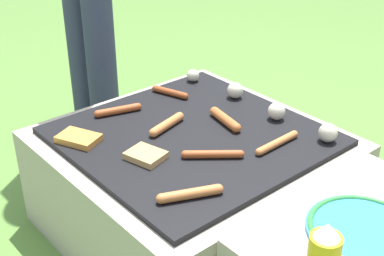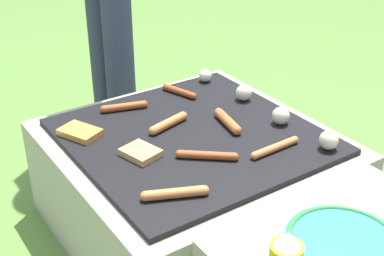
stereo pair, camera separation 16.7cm
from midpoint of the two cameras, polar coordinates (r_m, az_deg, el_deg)
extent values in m
plane|color=#567F38|center=(1.88, -2.58, -10.56)|extent=(14.00, 14.00, 0.00)
cube|color=#A89E8C|center=(1.78, -2.70, -6.15)|extent=(0.83, 0.83, 0.35)
cube|color=black|center=(1.68, -2.84, -0.95)|extent=(0.73, 0.73, 0.02)
cylinder|color=#2D334C|center=(2.37, -13.73, 8.96)|extent=(0.12, 0.12, 0.85)
cylinder|color=#2D334C|center=(2.24, -11.89, 8.06)|extent=(0.12, 0.12, 0.85)
cylinder|color=#C6753D|center=(1.71, -5.50, 0.32)|extent=(0.06, 0.14, 0.03)
sphere|color=#C6753D|center=(1.66, -7.02, -0.59)|extent=(0.03, 0.03, 0.03)
sphere|color=#C6753D|center=(1.75, -4.05, 1.18)|extent=(0.03, 0.03, 0.03)
cylinder|color=#A34C23|center=(1.54, -0.86, -2.91)|extent=(0.12, 0.14, 0.02)
sphere|color=#A34C23|center=(1.54, 2.12, -2.88)|extent=(0.02, 0.02, 0.02)
sphere|color=#A34C23|center=(1.54, -3.84, -2.92)|extent=(0.02, 0.02, 0.02)
cylinder|color=#C6753D|center=(1.61, 6.18, -1.66)|extent=(0.03, 0.16, 0.02)
sphere|color=#C6753D|center=(1.66, 8.07, -0.72)|extent=(0.02, 0.02, 0.02)
sphere|color=#C6753D|center=(1.56, 4.15, -2.65)|extent=(0.02, 0.02, 0.02)
cylinder|color=#C6753D|center=(1.38, -3.69, -7.13)|extent=(0.09, 0.15, 0.03)
sphere|color=#C6753D|center=(1.39, -0.60, -6.63)|extent=(0.03, 0.03, 0.03)
sphere|color=#C6753D|center=(1.37, -6.85, -7.62)|extent=(0.03, 0.03, 0.03)
cylinder|color=#A34C23|center=(1.82, -10.50, 1.81)|extent=(0.06, 0.14, 0.02)
sphere|color=#A34C23|center=(1.84, -8.39, 2.21)|extent=(0.02, 0.02, 0.02)
sphere|color=#A34C23|center=(1.81, -12.64, 1.41)|extent=(0.02, 0.02, 0.02)
cylinder|color=#B7602D|center=(1.73, 0.80, 0.86)|extent=(0.14, 0.06, 0.03)
sphere|color=#B7602D|center=(1.78, -0.26, 1.73)|extent=(0.03, 0.03, 0.03)
sphere|color=#B7602D|center=(1.68, 1.93, -0.06)|extent=(0.03, 0.03, 0.03)
cylinder|color=#93421E|center=(1.93, -4.83, 3.77)|extent=(0.13, 0.06, 0.02)
sphere|color=#93421E|center=(1.97, -6.36, 4.17)|extent=(0.02, 0.02, 0.02)
sphere|color=#93421E|center=(1.90, -3.24, 3.35)|extent=(0.02, 0.02, 0.02)
cube|color=tan|center=(1.56, -8.03, -3.00)|extent=(0.12, 0.11, 0.02)
cube|color=#D18438|center=(1.68, -14.80, -1.16)|extent=(0.15, 0.13, 0.02)
sphere|color=beige|center=(2.04, -2.24, 5.58)|extent=(0.05, 0.05, 0.05)
sphere|color=beige|center=(1.90, 2.12, 3.97)|extent=(0.06, 0.06, 0.06)
sphere|color=beige|center=(1.76, 6.35, 1.73)|extent=(0.06, 0.06, 0.06)
sphere|color=beige|center=(1.65, 11.54, -0.57)|extent=(0.06, 0.06, 0.06)
cylinder|color=#338CCC|center=(1.31, 14.35, -10.66)|extent=(0.27, 0.27, 0.01)
torus|color=#338C3F|center=(1.31, 14.38, -10.50)|extent=(0.26, 0.26, 0.01)
cone|color=white|center=(1.03, 9.75, -10.88)|extent=(0.05, 0.05, 0.03)
camera|label=1|loc=(0.08, -92.86, -1.54)|focal=50.00mm
camera|label=2|loc=(0.08, 87.14, 1.54)|focal=50.00mm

